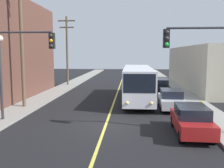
% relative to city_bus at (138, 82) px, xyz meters
% --- Properties ---
extents(ground_plane, '(120.00, 120.00, 0.00)m').
position_rel_city_bus_xyz_m(ground_plane, '(-2.20, -8.81, -1.82)').
color(ground_plane, black).
extents(sidewalk_left, '(2.50, 90.00, 0.15)m').
position_rel_city_bus_xyz_m(sidewalk_left, '(-9.45, 1.19, -1.74)').
color(sidewalk_left, gray).
rests_on(sidewalk_left, ground).
extents(sidewalk_right, '(2.50, 90.00, 0.15)m').
position_rel_city_bus_xyz_m(sidewalk_right, '(5.05, 1.19, -1.74)').
color(sidewalk_right, gray).
rests_on(sidewalk_right, ground).
extents(lane_stripe_center, '(0.16, 60.00, 0.01)m').
position_rel_city_bus_xyz_m(lane_stripe_center, '(-2.20, 6.19, -1.81)').
color(lane_stripe_center, '#D8CC4C').
rests_on(lane_stripe_center, ground).
extents(city_bus, '(2.60, 12.17, 3.20)m').
position_rel_city_bus_xyz_m(city_bus, '(0.00, 0.00, 0.00)').
color(city_bus, silver).
rests_on(city_bus, ground).
extents(parked_car_red, '(1.95, 4.46, 1.62)m').
position_rel_city_bus_xyz_m(parked_car_red, '(2.75, -10.21, -0.98)').
color(parked_car_red, maroon).
rests_on(parked_car_red, ground).
extents(parked_car_silver, '(1.97, 4.47, 1.62)m').
position_rel_city_bus_xyz_m(parked_car_silver, '(2.63, -3.76, -0.98)').
color(parked_car_silver, '#B7B7BC').
rests_on(parked_car_silver, ground).
extents(parked_car_black, '(1.96, 4.46, 1.62)m').
position_rel_city_bus_xyz_m(parked_car_black, '(2.74, 4.76, -0.98)').
color(parked_car_black, black).
rests_on(parked_car_black, ground).
extents(utility_pole_near, '(2.40, 0.28, 10.72)m').
position_rel_city_bus_xyz_m(utility_pole_near, '(-9.48, -4.19, 4.21)').
color(utility_pole_near, brown).
rests_on(utility_pole_near, sidewalk_left).
extents(utility_pole_mid, '(2.40, 0.28, 9.52)m').
position_rel_city_bus_xyz_m(utility_pole_mid, '(-9.65, 11.03, 3.58)').
color(utility_pole_mid, brown).
rests_on(utility_pole_mid, sidewalk_left).
extents(traffic_signal_left_corner, '(3.75, 0.48, 6.00)m').
position_rel_city_bus_xyz_m(traffic_signal_left_corner, '(-7.61, -8.38, 2.49)').
color(traffic_signal_left_corner, '#2D2D33').
rests_on(traffic_signal_left_corner, sidewalk_left).
extents(traffic_signal_right_corner, '(3.75, 0.48, 6.00)m').
position_rel_city_bus_xyz_m(traffic_signal_right_corner, '(3.21, -10.26, 2.49)').
color(traffic_signal_right_corner, '#2D2D33').
rests_on(traffic_signal_right_corner, sidewalk_right).
extents(fire_hydrant, '(0.44, 0.26, 0.84)m').
position_rel_city_bus_xyz_m(fire_hydrant, '(4.65, -5.29, -1.23)').
color(fire_hydrant, red).
rests_on(fire_hydrant, sidewalk_right).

